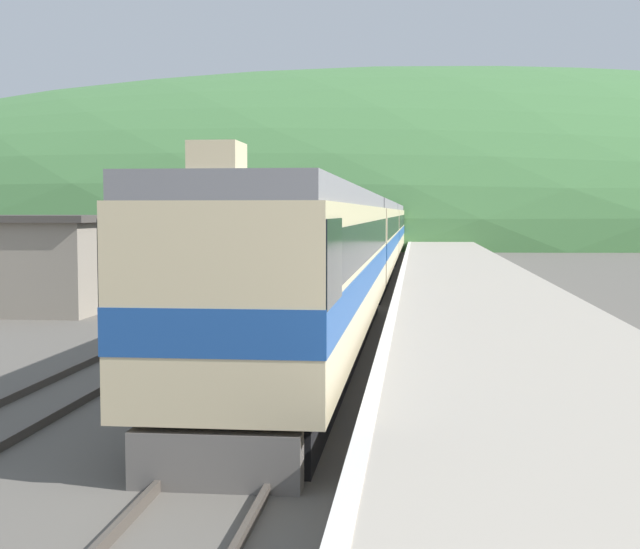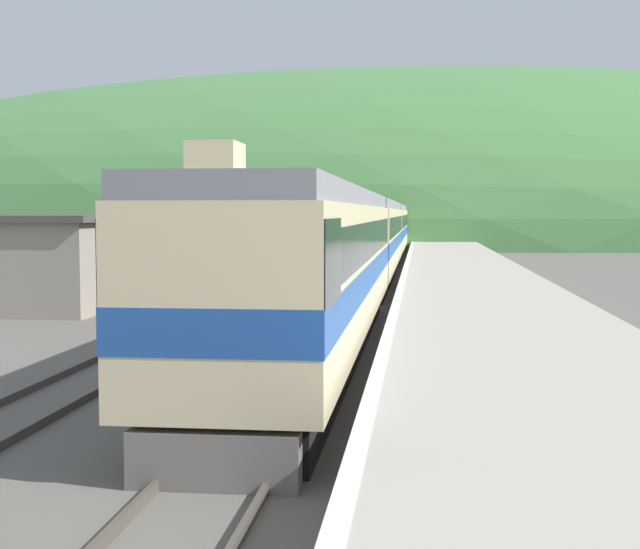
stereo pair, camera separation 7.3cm
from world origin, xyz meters
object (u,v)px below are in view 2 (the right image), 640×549
carriage_second (368,239)px  carriage_fourth (395,225)px  express_train_lead_car (312,267)px  carriage_third (386,230)px

carriage_second → carriage_fourth: (0.00, 47.68, 0.00)m
express_train_lead_car → carriage_second: size_ratio=0.96×
carriage_third → express_train_lead_car: bearing=-90.0°
carriage_third → carriage_second: bearing=-90.0°
express_train_lead_car → carriage_third: 47.41m
express_train_lead_car → carriage_fourth: express_train_lead_car is taller
carriage_second → express_train_lead_car: bearing=-90.0°
carriage_fourth → express_train_lead_car: bearing=-90.0°
express_train_lead_car → carriage_third: bearing=90.0°
carriage_second → carriage_fourth: same height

